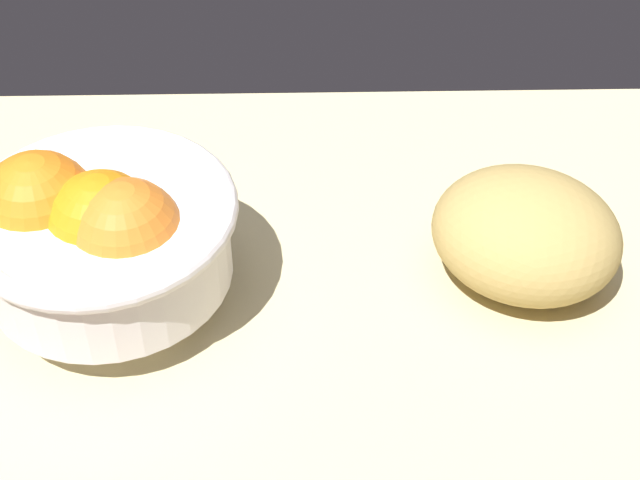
# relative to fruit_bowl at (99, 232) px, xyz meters

# --- Properties ---
(ground_plane) EXTENTS (0.82, 0.64, 0.03)m
(ground_plane) POSITION_rel_fruit_bowl_xyz_m (-0.23, 0.03, -0.08)
(ground_plane) COLOR beige
(fruit_bowl) EXTENTS (0.20, 0.20, 0.12)m
(fruit_bowl) POSITION_rel_fruit_bowl_xyz_m (0.00, 0.00, 0.00)
(fruit_bowl) COLOR white
(fruit_bowl) RESTS_ON ground
(bread_loaf) EXTENTS (0.19, 0.18, 0.09)m
(bread_loaf) POSITION_rel_fruit_bowl_xyz_m (-0.32, -0.02, -0.02)
(bread_loaf) COLOR tan
(bread_loaf) RESTS_ON ground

